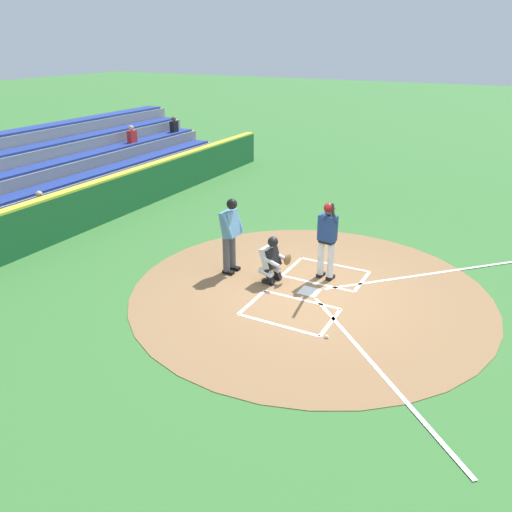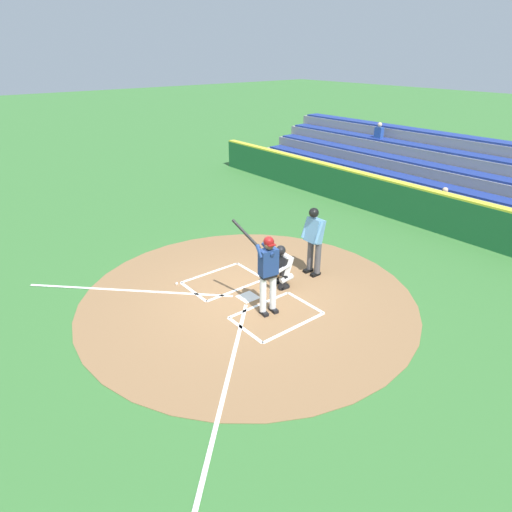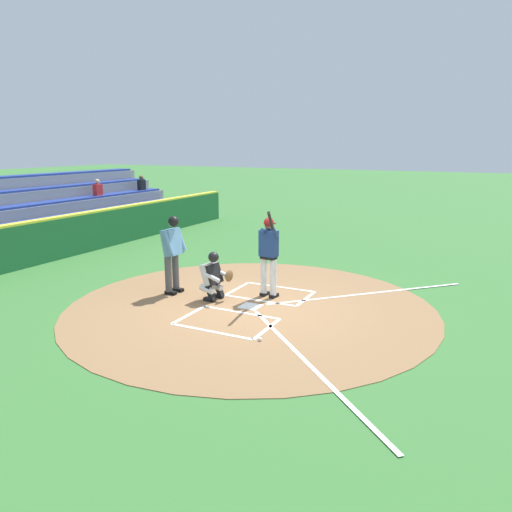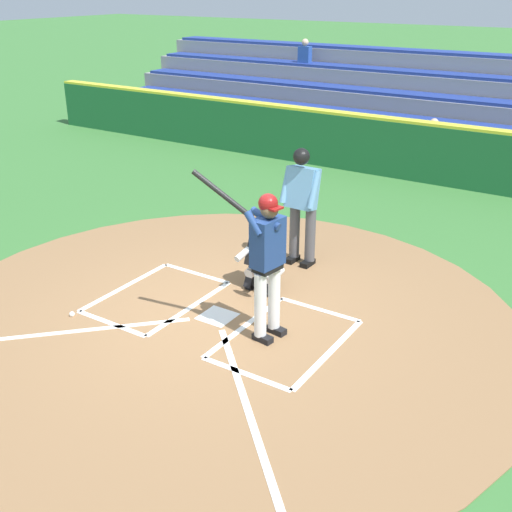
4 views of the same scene
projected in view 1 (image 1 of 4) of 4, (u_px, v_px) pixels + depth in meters
The scene contains 8 objects.
ground_plane at pixel (309, 292), 11.45m from camera, with size 120.00×120.00×0.00m, color #387033.
dirt_circle at pixel (309, 292), 11.44m from camera, with size 8.00×8.00×0.01m, color olive.
home_plate_and_chalk at pixel (347, 300), 11.06m from camera, with size 7.93×4.91×0.01m.
batter at pixel (327, 236), 11.63m from camera, with size 1.01×0.61×2.13m.
catcher at pixel (272, 258), 11.71m from camera, with size 0.59×0.65×1.13m.
plate_umpire at pixel (230, 231), 11.99m from camera, with size 0.59×0.42×1.86m.
baseball at pixel (327, 337), 9.66m from camera, with size 0.07×0.07×0.07m, color white.
backstop_wall at pixel (65, 214), 14.42m from camera, with size 22.00×0.36×1.31m.
Camera 1 is at (9.57, 3.72, 5.27)m, focal length 35.70 mm.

